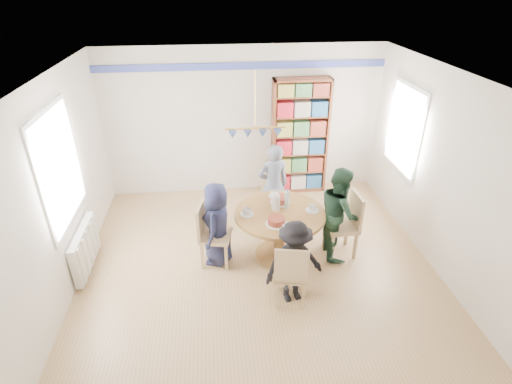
{
  "coord_description": "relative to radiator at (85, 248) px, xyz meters",
  "views": [
    {
      "loc": [
        -0.54,
        -4.44,
        3.73
      ],
      "look_at": [
        0.0,
        0.4,
        1.05
      ],
      "focal_mm": 28.0,
      "sensor_mm": 36.0,
      "label": 1
    }
  ],
  "objects": [
    {
      "name": "ground",
      "position": [
        2.42,
        -0.3,
        -0.35
      ],
      "size": [
        5.0,
        5.0,
        0.0
      ],
      "primitive_type": "plane",
      "color": "tan"
    },
    {
      "name": "room_shell",
      "position": [
        2.16,
        0.57,
        1.3
      ],
      "size": [
        5.0,
        5.0,
        5.0
      ],
      "color": "white",
      "rests_on": "ground"
    },
    {
      "name": "radiator",
      "position": [
        0.0,
        0.0,
        0.0
      ],
      "size": [
        0.12,
        1.0,
        0.6
      ],
      "color": "silver",
      "rests_on": "ground"
    },
    {
      "name": "dining_table",
      "position": [
        2.75,
        0.01,
        0.21
      ],
      "size": [
        1.3,
        1.3,
        0.75
      ],
      "color": "olive",
      "rests_on": "ground"
    },
    {
      "name": "chair_left",
      "position": [
        1.74,
        -0.03,
        0.18
      ],
      "size": [
        0.5,
        0.5,
        0.96
      ],
      "color": "tan",
      "rests_on": "ground"
    },
    {
      "name": "chair_right",
      "position": [
        3.74,
        -0.03,
        0.19
      ],
      "size": [
        0.45,
        0.45,
        0.99
      ],
      "color": "tan",
      "rests_on": "ground"
    },
    {
      "name": "chair_far",
      "position": [
        2.8,
        1.07,
        0.12
      ],
      "size": [
        0.43,
        0.43,
        0.85
      ],
      "color": "tan",
      "rests_on": "ground"
    },
    {
      "name": "chair_near",
      "position": [
        2.72,
        -1.01,
        0.16
      ],
      "size": [
        0.48,
        0.48,
        0.93
      ],
      "color": "tan",
      "rests_on": "ground"
    },
    {
      "name": "person_left",
      "position": [
        1.85,
        -0.01,
        0.28
      ],
      "size": [
        0.55,
        0.7,
        1.26
      ],
      "primitive_type": "imported",
      "rotation": [
        0.0,
        0.0,
        -1.84
      ],
      "color": "#191C38",
      "rests_on": "ground"
    },
    {
      "name": "person_right",
      "position": [
        3.61,
        -0.01,
        0.35
      ],
      "size": [
        0.56,
        0.71,
        1.4
      ],
      "primitive_type": "imported",
      "rotation": [
        0.0,
        0.0,
        1.52
      ],
      "color": "#1A3424",
      "rests_on": "ground"
    },
    {
      "name": "person_far",
      "position": [
        2.79,
        0.91,
        0.36
      ],
      "size": [
        0.57,
        0.42,
        1.42
      ],
      "primitive_type": "imported",
      "rotation": [
        0.0,
        0.0,
        3.31
      ],
      "color": "gray",
      "rests_on": "ground"
    },
    {
      "name": "person_near",
      "position": [
        2.78,
        -0.91,
        0.23
      ],
      "size": [
        0.83,
        0.59,
        1.16
      ],
      "primitive_type": "imported",
      "rotation": [
        0.0,
        0.0,
        0.23
      ],
      "color": "black",
      "rests_on": "ground"
    },
    {
      "name": "bookshelf",
      "position": [
        3.44,
        2.04,
        0.71
      ],
      "size": [
        1.03,
        0.31,
        2.15
      ],
      "color": "brown",
      "rests_on": "ground"
    },
    {
      "name": "tableware",
      "position": [
        2.72,
        0.03,
        0.46
      ],
      "size": [
        1.13,
        1.13,
        0.3
      ],
      "color": "white",
      "rests_on": "dining_table"
    }
  ]
}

